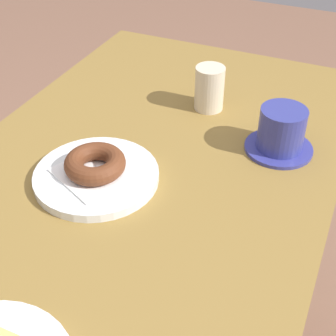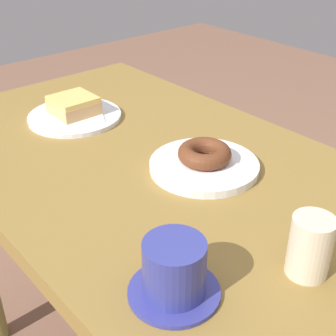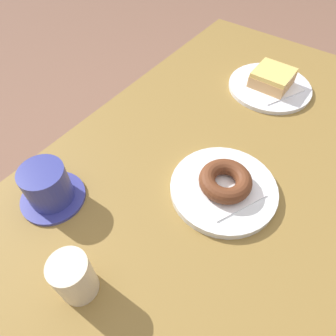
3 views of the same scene
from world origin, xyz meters
The scene contains 6 objects.
table centered at (0.00, 0.00, 0.62)m, with size 1.21×0.63×0.71m.
plate_chocolate_ring centered at (-0.03, -0.05, 0.72)m, with size 0.21×0.21×0.02m, color white.
napkin_chocolate_ring centered at (-0.03, -0.05, 0.72)m, with size 0.11×0.11×0.00m, color white.
donut_chocolate_ring centered at (-0.03, -0.05, 0.74)m, with size 0.10×0.10×0.03m, color brown.
coffee_cup centered at (-0.23, 0.20, 0.75)m, with size 0.12×0.12×0.08m.
sugar_jar centered at (-0.32, 0.04, 0.75)m, with size 0.06×0.06×0.09m, color beige.
Camera 1 is at (0.50, 0.31, 1.22)m, focal length 52.41 mm.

